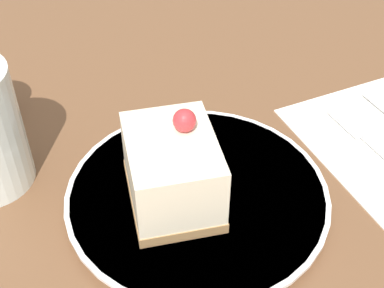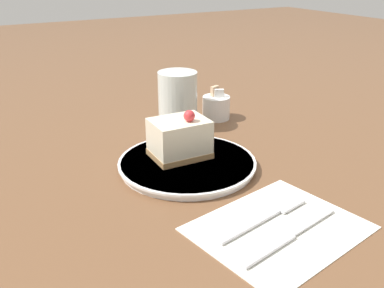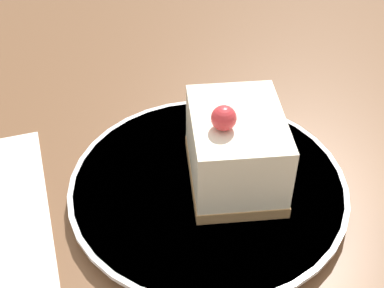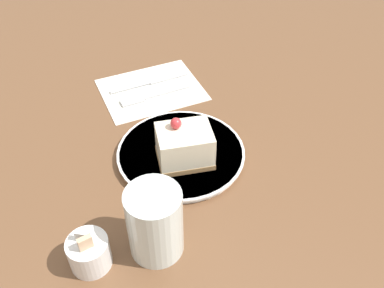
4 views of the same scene
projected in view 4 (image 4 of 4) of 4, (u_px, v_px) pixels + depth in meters
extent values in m
plane|color=brown|center=(175.00, 166.00, 0.78)|extent=(4.00, 4.00, 0.00)
cylinder|color=white|center=(181.00, 154.00, 0.79)|extent=(0.23, 0.23, 0.01)
cylinder|color=white|center=(181.00, 152.00, 0.79)|extent=(0.24, 0.24, 0.00)
cube|color=#9E7547|center=(185.00, 157.00, 0.77)|extent=(0.08, 0.10, 0.01)
cube|color=#EFE5C6|center=(185.00, 144.00, 0.74)|extent=(0.08, 0.10, 0.06)
sphere|color=red|center=(176.00, 123.00, 0.73)|extent=(0.02, 0.02, 0.02)
cube|color=white|center=(153.00, 89.00, 0.95)|extent=(0.21, 0.24, 0.00)
cube|color=silver|center=(167.00, 91.00, 0.94)|extent=(0.03, 0.11, 0.00)
cube|color=silver|center=(132.00, 101.00, 0.91)|extent=(0.03, 0.05, 0.00)
cube|color=silver|center=(168.00, 77.00, 0.98)|extent=(0.03, 0.09, 0.00)
cube|color=silver|center=(130.00, 87.00, 0.95)|extent=(0.03, 0.09, 0.00)
cylinder|color=white|center=(89.00, 253.00, 0.62)|extent=(0.06, 0.06, 0.05)
cube|color=#D8B28C|center=(85.00, 243.00, 0.59)|extent=(0.01, 0.02, 0.02)
cube|color=white|center=(83.00, 236.00, 0.60)|extent=(0.02, 0.02, 0.02)
cylinder|color=silver|center=(155.00, 223.00, 0.61)|extent=(0.08, 0.08, 0.12)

